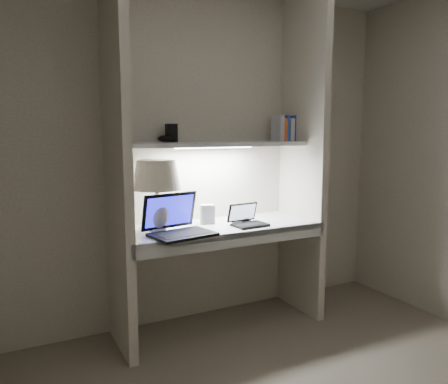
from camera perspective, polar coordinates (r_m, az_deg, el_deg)
back_wall at (r=3.35m, az=-2.65°, el=4.63°), size 3.20×0.01×2.50m
alcove_panel_left at (r=2.86m, az=-13.79°, el=3.83°), size 0.06×0.55×2.50m
alcove_panel_right at (r=3.49m, az=10.27°, el=4.64°), size 0.06×0.55×2.50m
desk at (r=3.18m, az=-0.53°, el=-4.66°), size 1.40×0.55×0.04m
desk_apron at (r=2.96m, az=1.73°, el=-6.21°), size 1.46×0.03×0.10m
shelf at (r=3.19m, az=-1.31°, el=6.26°), size 1.40×0.36×0.03m
strip_light at (r=3.19m, az=-1.31°, el=5.87°), size 0.60×0.04×0.02m
table_lamp at (r=2.96m, az=-8.80°, el=1.13°), size 0.33×0.33×0.49m
laptop_main at (r=2.90m, az=-6.08°, el=-4.35°), size 0.45×0.41×0.26m
laptop_netbook at (r=3.16m, az=3.05°, el=-3.70°), size 0.25×0.23×0.16m
speaker at (r=3.20m, az=-2.22°, el=-2.90°), size 0.12×0.10×0.14m
mouse at (r=3.26m, az=2.87°, el=-3.68°), size 0.12×0.09×0.04m
cable_coil at (r=3.22m, az=1.88°, el=-4.03°), size 0.13×0.13×0.01m
sticky_note at (r=3.01m, az=-12.10°, el=-5.14°), size 0.08×0.08×0.00m
book_row at (r=3.54m, az=8.03°, el=8.15°), size 0.19×0.13×0.20m
shelf_box at (r=3.16m, az=-6.88°, el=7.65°), size 0.08×0.05×0.13m
shelf_gadget at (r=3.11m, az=-7.60°, el=6.92°), size 0.13×0.10×0.05m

